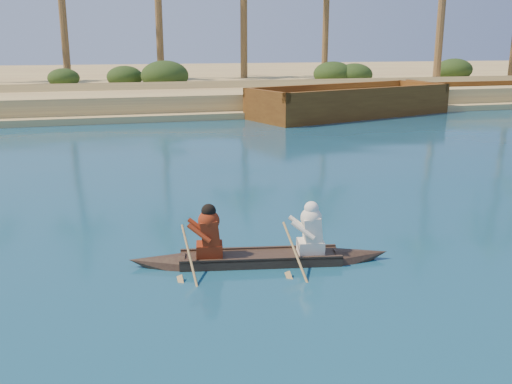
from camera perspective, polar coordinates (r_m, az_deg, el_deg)
name	(u,v)px	position (r m, az deg, el deg)	size (l,w,h in m)	color
sandy_embankment	(190,81)	(56.93, -6.60, 10.92)	(150.00, 51.00, 1.50)	#CFBE75
shrub_cluster	(224,86)	(41.80, -3.20, 10.57)	(100.00, 6.00, 2.40)	black
canoe	(260,250)	(11.27, 0.44, -5.81)	(5.19, 1.60, 1.42)	#3A2D20
barge_mid	(350,103)	(34.61, 9.43, 8.73)	(13.07, 7.60, 2.07)	brown
barge_right	(484,92)	(45.59, 21.82, 9.23)	(11.44, 3.93, 1.90)	brown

